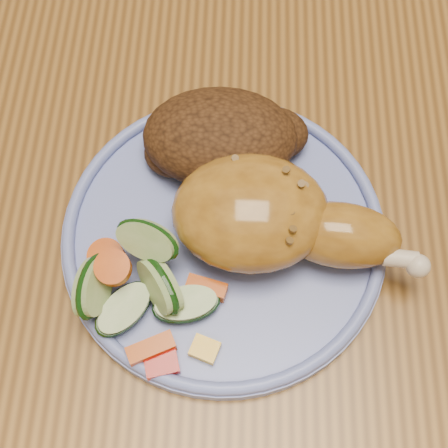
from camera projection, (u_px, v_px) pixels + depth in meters
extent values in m
plane|color=brown|center=(273.00, 344.00, 1.23)|extent=(4.00, 4.00, 0.00)
cube|color=brown|center=(330.00, 144.00, 0.57)|extent=(0.90, 1.40, 0.04)
cylinder|color=#4C2D16|center=(188.00, 125.00, 1.20)|extent=(0.04, 0.04, 0.41)
cylinder|color=#4C2D16|center=(375.00, 131.00, 1.20)|extent=(0.04, 0.04, 0.41)
cylinder|color=#6D7ECC|center=(224.00, 235.00, 0.50)|extent=(0.26, 0.26, 0.01)
torus|color=#6D7ECC|center=(224.00, 229.00, 0.49)|extent=(0.26, 0.26, 0.01)
ellipsoid|color=#AB7524|center=(250.00, 212.00, 0.47)|extent=(0.12, 0.10, 0.06)
ellipsoid|color=#AB7524|center=(340.00, 235.00, 0.47)|extent=(0.10, 0.06, 0.05)
sphere|color=beige|center=(418.00, 266.00, 0.46)|extent=(0.02, 0.02, 0.02)
ellipsoid|color=#402410|center=(220.00, 137.00, 0.50)|extent=(0.13, 0.09, 0.05)
ellipsoid|color=#402410|center=(271.00, 134.00, 0.52)|extent=(0.06, 0.05, 0.03)
ellipsoid|color=#402410|center=(176.00, 152.00, 0.51)|extent=(0.05, 0.05, 0.03)
cube|color=#A50A05|center=(161.00, 363.00, 0.45)|extent=(0.03, 0.03, 0.01)
cube|color=#E5A507|center=(205.00, 349.00, 0.45)|extent=(0.02, 0.02, 0.01)
cylinder|color=#D34C07|center=(113.00, 268.00, 0.45)|extent=(0.03, 0.03, 0.02)
cylinder|color=#D34C07|center=(106.00, 257.00, 0.48)|extent=(0.03, 0.03, 0.02)
cube|color=#D34C07|center=(151.00, 349.00, 0.45)|extent=(0.04, 0.03, 0.01)
cube|color=#D34C07|center=(207.00, 288.00, 0.47)|extent=(0.03, 0.02, 0.01)
cylinder|color=#A3BB79|center=(124.00, 309.00, 0.46)|extent=(0.07, 0.07, 0.03)
cylinder|color=#A3BB79|center=(147.00, 240.00, 0.46)|extent=(0.06, 0.06, 0.04)
cylinder|color=#A3BB79|center=(93.00, 286.00, 0.45)|extent=(0.04, 0.05, 0.05)
cylinder|color=#A3BB79|center=(160.00, 285.00, 0.45)|extent=(0.05, 0.05, 0.05)
cylinder|color=#A3BB79|center=(186.00, 304.00, 0.46)|extent=(0.06, 0.06, 0.02)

